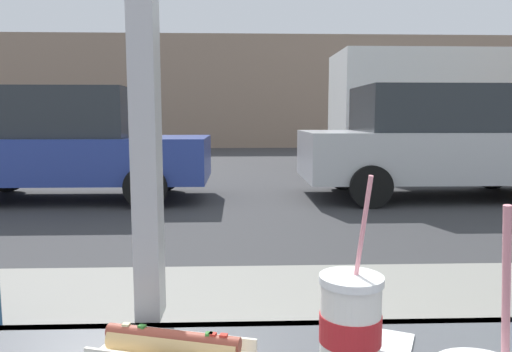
# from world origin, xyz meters

# --- Properties ---
(ground_plane) EXTENTS (60.00, 60.00, 0.00)m
(ground_plane) POSITION_xyz_m (0.00, 8.00, 0.00)
(ground_plane) COLOR #38383A
(building_facade_far) EXTENTS (28.00, 1.20, 4.85)m
(building_facade_far) POSITION_xyz_m (0.00, 20.68, 2.42)
(building_facade_far) COLOR gray
(building_facade_far) RESTS_ON ground
(soda_cup_left) EXTENTS (0.10, 0.10, 0.32)m
(soda_cup_left) POSITION_xyz_m (0.35, -0.18, 1.03)
(soda_cup_left) COLOR white
(soda_cup_left) RESTS_ON window_counter
(hotdog_tray_far) EXTENTS (0.29, 0.17, 0.05)m
(hotdog_tray_far) POSITION_xyz_m (0.07, -0.11, 0.96)
(hotdog_tray_far) COLOR silver
(hotdog_tray_far) RESTS_ON window_counter
(napkin_wrapper) EXTENTS (0.15, 0.13, 0.00)m
(napkin_wrapper) POSITION_xyz_m (0.43, -0.05, 0.94)
(napkin_wrapper) COLOR white
(napkin_wrapper) RESTS_ON window_counter
(parked_car_blue) EXTENTS (4.53, 1.92, 1.81)m
(parked_car_blue) POSITION_xyz_m (-2.62, 7.04, 0.90)
(parked_car_blue) COLOR #283D93
(parked_car_blue) RESTS_ON ground
(parked_car_silver) EXTENTS (4.56, 2.06, 1.84)m
(parked_car_silver) POSITION_xyz_m (3.50, 7.04, 0.92)
(parked_car_silver) COLOR #BCBCC1
(parked_car_silver) RESTS_ON ground
(box_truck) EXTENTS (6.61, 2.44, 2.92)m
(box_truck) POSITION_xyz_m (5.80, 11.16, 1.60)
(box_truck) COLOR silver
(box_truck) RESTS_ON ground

